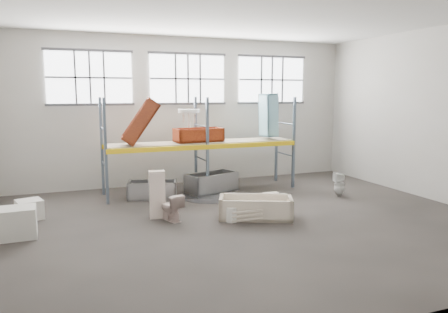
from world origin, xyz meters
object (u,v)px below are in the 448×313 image
bucket (232,214)px  rust_tub_flat (198,135)px  toilet_white (339,184)px  steel_tub_right (211,182)px  cistern_tall (157,194)px  carton_near (17,223)px  steel_tub_left (152,190)px  bathtub_beige (256,207)px  toilet_beige (171,207)px  blue_tub_upright (268,115)px

bucket → rust_tub_flat: bearing=86.0°
toilet_white → steel_tub_right: (-3.45, 1.97, -0.06)m
cistern_tall → toilet_white: bearing=9.8°
toilet_white → rust_tub_flat: bearing=-106.0°
bucket → carton_near: 4.84m
steel_tub_left → steel_tub_right: (1.95, 0.22, 0.04)m
cistern_tall → bucket: (1.63, -0.96, -0.42)m
bathtub_beige → toilet_beige: toilet_beige is taller
bathtub_beige → bucket: (-0.68, -0.06, -0.08)m
steel_tub_right → carton_near: carton_near is taller
carton_near → cistern_tall: bearing=6.8°
toilet_white → bucket: bearing=-59.8°
carton_near → steel_tub_right: bearing=25.9°
toilet_white → steel_tub_left: 5.68m
bathtub_beige → rust_tub_flat: (-0.44, 3.31, 1.55)m
bucket → carton_near: carton_near is taller
steel_tub_left → bucket: steel_tub_left is taller
cistern_tall → toilet_white: cistern_tall is taller
cistern_tall → toilet_white: 5.70m
rust_tub_flat → carton_near: bearing=-151.0°
toilet_white → toilet_beige: bearing=-69.9°
steel_tub_left → rust_tub_flat: rust_tub_flat is taller
blue_tub_upright → bucket: 4.83m
steel_tub_right → bucket: steel_tub_right is taller
cistern_tall → rust_tub_flat: bearing=59.3°
cistern_tall → bucket: size_ratio=3.26×
toilet_white → carton_near: (-8.86, -0.65, -0.03)m
toilet_white → steel_tub_right: 3.98m
cistern_tall → rust_tub_flat: size_ratio=0.80×
steel_tub_right → rust_tub_flat: size_ratio=1.09×
bathtub_beige → steel_tub_right: (-0.07, 3.15, 0.03)m
rust_tub_flat → blue_tub_upright: bearing=-0.4°
toilet_beige → carton_near: size_ratio=0.87×
cistern_tall → carton_near: (-3.17, -0.38, -0.27)m
toilet_beige → blue_tub_upright: (4.05, 2.77, 2.06)m
toilet_white → blue_tub_upright: blue_tub_upright is taller
blue_tub_upright → toilet_beige: bearing=-145.6°
cistern_tall → blue_tub_upright: size_ratio=0.85×
steel_tub_left → steel_tub_right: 1.96m
steel_tub_left → blue_tub_upright: size_ratio=1.00×
bathtub_beige → toilet_beige: size_ratio=2.69×
blue_tub_upright → carton_near: 8.23m
steel_tub_right → blue_tub_upright: bearing=4.1°
toilet_beige → steel_tub_left: bearing=-111.2°
cistern_tall → carton_near: cistern_tall is taller
bucket → blue_tub_upright: bearing=51.5°
toilet_beige → cistern_tall: bearing=-75.7°
bathtub_beige → carton_near: bearing=-161.5°
toilet_white → carton_near: size_ratio=0.94×
steel_tub_left → bucket: (1.35, -2.99, -0.08)m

